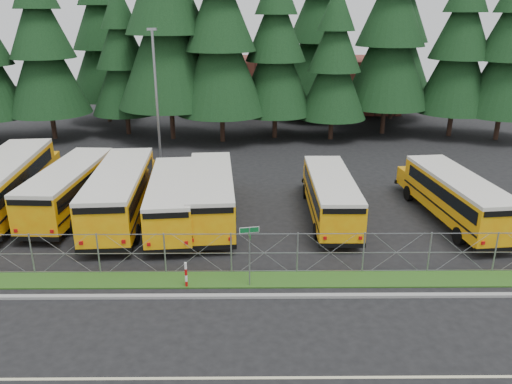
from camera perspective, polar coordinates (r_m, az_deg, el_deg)
ground at (r=24.07m, az=-0.32°, el=-8.03°), size 120.00×120.00×0.00m
curb at (r=21.35m, az=-0.29°, el=-11.80°), size 50.00×0.25×0.12m
grass_verge at (r=22.57m, az=-0.30°, el=-10.00°), size 50.00×1.40×0.06m
road_lane_line at (r=17.42m, az=-0.24°, el=-20.48°), size 50.00×0.12×0.01m
chainlink_fence at (r=22.72m, az=-0.31°, el=-6.99°), size 44.00×0.10×2.00m
brick_building at (r=62.10m, az=5.25°, el=12.23°), size 22.00×10.00×6.00m
bus_0 at (r=33.12m, az=-26.34°, el=0.81°), size 4.05×12.44×3.20m
bus_1 at (r=31.34m, az=-20.29°, el=0.30°), size 3.13×10.91×2.83m
bus_2 at (r=29.34m, az=-15.11°, el=-0.24°), size 3.48×11.67×3.02m
bus_3 at (r=28.31m, az=-9.51°, el=-0.90°), size 3.37×10.45×2.69m
bus_4 at (r=28.55m, az=-5.14°, el=-0.40°), size 3.30×10.84×2.80m
bus_6 at (r=28.79m, az=8.43°, el=-0.54°), size 2.44×10.07×2.64m
bus_east at (r=30.25m, az=21.58°, el=-0.64°), size 3.59×10.69×2.75m
street_sign at (r=21.20m, az=-0.76°, el=-5.96°), size 0.83×0.55×2.81m
striped_bollard at (r=21.98m, az=-8.00°, el=-9.38°), size 0.11×0.11×1.20m
light_standard at (r=39.57m, az=-11.34°, el=11.18°), size 0.70×0.35×10.14m
conifer_1 at (r=49.73m, az=-23.20°, el=14.81°), size 7.36×7.36×16.29m
conifer_2 at (r=49.54m, az=-15.02°, el=14.29°), size 6.28×6.28×13.89m
conifer_3 at (r=46.52m, az=-10.19°, el=18.57°), size 9.39×9.39×20.77m
conifer_4 at (r=44.96m, az=-4.09°, el=16.88°), size 8.05×8.05×17.80m
conifer_5 at (r=46.44m, az=2.26°, el=15.67°), size 7.07×7.07×15.63m
conifer_6 at (r=46.44m, az=8.93°, el=14.28°), size 6.21×6.21×13.74m
conifer_7 at (r=49.67m, az=15.11°, el=16.84°), size 8.26×8.26×18.27m
conifer_8 at (r=50.61m, az=22.28°, el=14.77°), size 7.19×7.19×15.89m
conifer_9 at (r=50.84m, az=27.03°, el=14.09°), size 7.17×7.17×15.85m
conifer_10 at (r=56.02m, az=-17.22°, el=16.18°), size 7.60×7.60×16.81m
conifer_11 at (r=57.06m, az=-4.53°, el=17.66°), size 8.17×8.17×18.07m
conifer_12 at (r=55.02m, az=7.09°, el=17.52°), size 8.20×8.20×18.14m
conifer_13 at (r=57.18m, az=15.89°, el=17.06°), size 8.22×8.22×18.19m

